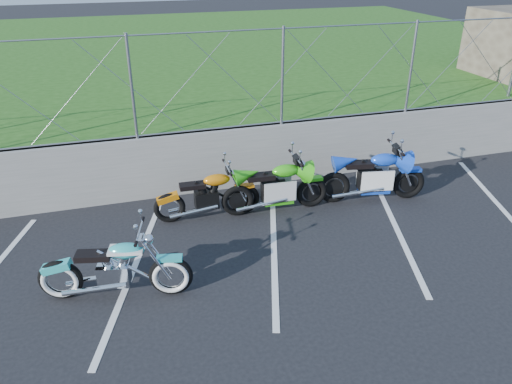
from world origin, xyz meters
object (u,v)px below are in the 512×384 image
object	(u,v)px
sportbike_blue	(374,178)
sportbike_green	(277,189)
cruiser_turquoise	(117,271)
naked_orange	(209,197)

from	to	relation	value
sportbike_blue	sportbike_green	bearing A→B (deg)	-173.55
cruiser_turquoise	sportbike_green	distance (m)	3.61
sportbike_blue	cruiser_turquoise	bearing A→B (deg)	-151.30
naked_orange	cruiser_turquoise	bearing A→B (deg)	-130.13
naked_orange	sportbike_green	size ratio (longest dim) A/B	0.96
cruiser_turquoise	sportbike_blue	size ratio (longest dim) A/B	1.00
sportbike_blue	naked_orange	bearing A→B (deg)	-174.28
naked_orange	sportbike_blue	bearing A→B (deg)	-2.51
sportbike_green	sportbike_blue	distance (m)	2.03
cruiser_turquoise	naked_orange	size ratio (longest dim) A/B	1.08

